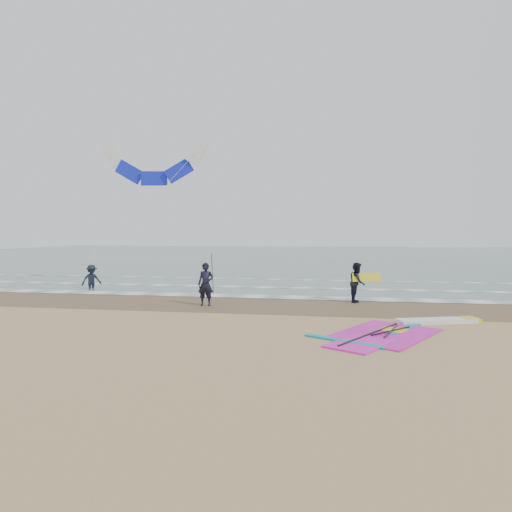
% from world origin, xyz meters
% --- Properties ---
extents(ground, '(120.00, 120.00, 0.00)m').
position_xyz_m(ground, '(0.00, 0.00, 0.00)').
color(ground, tan).
rests_on(ground, ground).
extents(sea_water, '(120.00, 80.00, 0.02)m').
position_xyz_m(sea_water, '(0.00, 48.00, 0.01)').
color(sea_water, '#47605E').
rests_on(sea_water, ground).
extents(wet_sand_band, '(120.00, 5.00, 0.01)m').
position_xyz_m(wet_sand_band, '(0.00, 6.00, 0.00)').
color(wet_sand_band, brown).
rests_on(wet_sand_band, ground).
extents(foam_waterline, '(120.00, 9.15, 0.02)m').
position_xyz_m(foam_waterline, '(0.00, 10.44, 0.03)').
color(foam_waterline, white).
rests_on(foam_waterline, ground).
extents(windsurf_rig, '(6.03, 5.71, 0.14)m').
position_xyz_m(windsurf_rig, '(3.97, 1.33, 0.04)').
color(windsurf_rig, white).
rests_on(windsurf_rig, ground).
extents(person_standing, '(0.69, 0.46, 1.89)m').
position_xyz_m(person_standing, '(-3.68, 5.17, 0.94)').
color(person_standing, black).
rests_on(person_standing, ground).
extents(person_walking, '(0.77, 0.94, 1.82)m').
position_xyz_m(person_walking, '(2.85, 7.39, 0.91)').
color(person_walking, black).
rests_on(person_walking, ground).
extents(person_wading, '(1.24, 1.23, 1.72)m').
position_xyz_m(person_wading, '(-11.68, 9.81, 0.86)').
color(person_wading, black).
rests_on(person_wading, ground).
extents(held_pole, '(0.17, 0.86, 1.82)m').
position_xyz_m(held_pole, '(-3.38, 5.17, 1.38)').
color(held_pole, black).
rests_on(held_pole, ground).
extents(carried_kiteboard, '(1.30, 0.51, 0.39)m').
position_xyz_m(carried_kiteboard, '(3.25, 7.29, 1.15)').
color(carried_kiteboard, yellow).
rests_on(carried_kiteboard, ground).
extents(surf_kite, '(6.92, 2.53, 7.73)m').
position_xyz_m(surf_kite, '(-8.86, 12.16, 7.18)').
color(surf_kite, white).
rests_on(surf_kite, ground).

